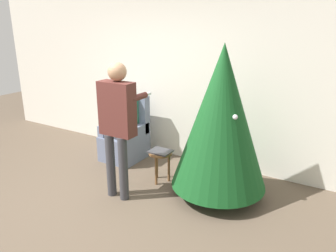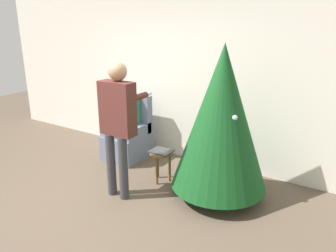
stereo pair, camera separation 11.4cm
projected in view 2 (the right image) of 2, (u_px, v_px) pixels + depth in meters
ground_plane at (78, 211)px, 4.08m from camera, size 14.00×14.00×0.00m
wall_back at (173, 78)px, 5.45m from camera, size 8.00×0.06×2.70m
christmas_tree at (221, 118)px, 4.11m from camera, size 1.25×1.25×2.02m
armchair at (129, 137)px, 5.61m from camera, size 0.61×0.68×1.07m
person_seated at (126, 120)px, 5.48m from camera, size 0.36×0.46×1.24m
person_standing at (118, 118)px, 4.15m from camera, size 0.48×0.57×1.79m
side_stool at (161, 158)px, 4.74m from camera, size 0.35×0.35×0.46m
laptop at (161, 151)px, 4.71m from camera, size 0.31×0.26×0.02m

